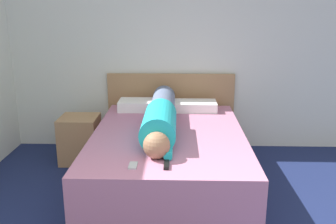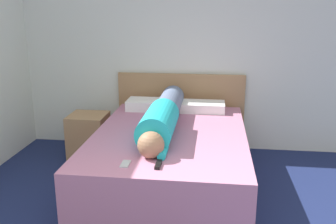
# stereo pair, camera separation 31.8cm
# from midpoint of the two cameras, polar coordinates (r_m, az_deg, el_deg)

# --- Properties ---
(wall_back) EXTENTS (5.32, 0.06, 2.60)m
(wall_back) POSITION_cam_midpoint_polar(r_m,az_deg,el_deg) (4.64, -0.59, 10.19)
(wall_back) COLOR silver
(wall_back) RESTS_ON ground_plane
(bed) EXTENTS (1.46, 2.07, 0.57)m
(bed) POSITION_cam_midpoint_polar(r_m,az_deg,el_deg) (3.73, -2.39, -7.34)
(bed) COLOR #B2708E
(bed) RESTS_ON ground_plane
(headboard) EXTENTS (1.58, 0.04, 0.95)m
(headboard) POSITION_cam_midpoint_polar(r_m,az_deg,el_deg) (4.73, -1.50, 0.13)
(headboard) COLOR #A37A51
(headboard) RESTS_ON ground_plane
(nightstand) EXTENTS (0.43, 0.42, 0.54)m
(nightstand) POSITION_cam_midpoint_polar(r_m,az_deg,el_deg) (4.50, -15.25, -4.04)
(nightstand) COLOR #A37A51
(nightstand) RESTS_ON ground_plane
(person_lying) EXTENTS (0.31, 1.74, 0.31)m
(person_lying) POSITION_cam_midpoint_polar(r_m,az_deg,el_deg) (3.66, -3.59, -0.71)
(person_lying) COLOR #936B4C
(person_lying) RESTS_ON bed
(pillow_near_headboard) EXTENTS (0.54, 0.31, 0.12)m
(pillow_near_headboard) POSITION_cam_midpoint_polar(r_m,az_deg,el_deg) (4.43, -6.05, 1.04)
(pillow_near_headboard) COLOR white
(pillow_near_headboard) RESTS_ON bed
(pillow_second) EXTENTS (0.51, 0.31, 0.11)m
(pillow_second) POSITION_cam_midpoint_polar(r_m,az_deg,el_deg) (4.39, 1.99, 0.91)
(pillow_second) COLOR white
(pillow_second) RESTS_ON bed
(tv_remote) EXTENTS (0.04, 0.15, 0.02)m
(tv_remote) POSITION_cam_midpoint_polar(r_m,az_deg,el_deg) (2.88, -3.42, -8.10)
(tv_remote) COLOR black
(tv_remote) RESTS_ON bed
(cell_phone) EXTENTS (0.06, 0.13, 0.01)m
(cell_phone) POSITION_cam_midpoint_polar(r_m,az_deg,el_deg) (2.91, -8.51, -8.11)
(cell_phone) COLOR #B2B7BC
(cell_phone) RESTS_ON bed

